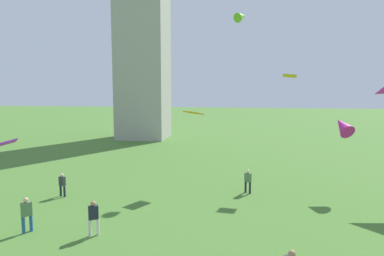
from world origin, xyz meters
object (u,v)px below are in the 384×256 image
(person_4, at_px, (27,213))
(kite_flying_5, at_px, (241,17))
(kite_flying_1, at_px, (290,76))
(kite_flying_0, at_px, (194,113))
(person_0, at_px, (248,180))
(kite_flying_4, at_px, (8,143))
(person_1, at_px, (62,183))
(person_2, at_px, (93,216))
(kite_flying_3, at_px, (342,126))

(person_4, xyz_separation_m, kite_flying_5, (10.42, 15.08, 12.10))
(kite_flying_1, bearing_deg, kite_flying_0, 29.01)
(kite_flying_5, bearing_deg, person_0, 130.82)
(kite_flying_4, bearing_deg, person_1, 138.38)
(person_1, height_order, kite_flying_0, kite_flying_0)
(person_2, bearing_deg, kite_flying_1, -164.10)
(person_0, distance_m, kite_flying_1, 8.59)
(person_2, distance_m, kite_flying_0, 11.12)
(person_2, height_order, kite_flying_1, kite_flying_1)
(kite_flying_4, height_order, kite_flying_5, kite_flying_5)
(kite_flying_1, xyz_separation_m, kite_flying_4, (-18.57, -6.81, -4.41))
(kite_flying_0, height_order, kite_flying_3, kite_flying_0)
(kite_flying_1, relative_size, kite_flying_4, 0.81)
(person_1, distance_m, kite_flying_0, 10.21)
(kite_flying_0, xyz_separation_m, kite_flying_4, (-11.59, -4.56, -1.72))
(person_2, relative_size, kite_flying_1, 1.58)
(person_4, height_order, kite_flying_4, kite_flying_4)
(person_1, xyz_separation_m, kite_flying_1, (15.27, 6.14, 7.20))
(person_0, xyz_separation_m, kite_flying_0, (-3.95, 1.38, 4.47))
(kite_flying_4, xyz_separation_m, kite_flying_5, (14.88, 10.01, 9.44))
(kite_flying_4, distance_m, kite_flying_5, 20.27)
(person_1, xyz_separation_m, kite_flying_3, (18.68, 4.12, 3.71))
(kite_flying_0, height_order, kite_flying_5, kite_flying_5)
(person_2, height_order, person_4, person_4)
(kite_flying_1, xyz_separation_m, kite_flying_5, (-3.69, 3.20, 5.03))
(kite_flying_1, relative_size, kite_flying_3, 0.55)
(person_4, relative_size, kite_flying_4, 1.32)
(person_0, distance_m, person_1, 12.49)
(kite_flying_3, bearing_deg, person_1, -6.92)
(person_1, height_order, kite_flying_1, kite_flying_1)
(person_1, xyz_separation_m, kite_flying_5, (11.58, 9.34, 12.23))
(person_0, distance_m, kite_flying_3, 7.59)
(kite_flying_0, bearing_deg, person_1, 142.83)
(kite_flying_3, distance_m, kite_flying_5, 12.26)
(kite_flying_0, relative_size, kite_flying_5, 1.05)
(person_2, relative_size, kite_flying_5, 1.12)
(person_1, xyz_separation_m, person_2, (4.64, -5.65, 0.10))
(kite_flying_1, distance_m, kite_flying_5, 7.01)
(kite_flying_3, height_order, kite_flying_4, kite_flying_3)
(person_4, xyz_separation_m, kite_flying_4, (-4.46, 5.07, 2.66))
(person_4, distance_m, kite_flying_3, 20.42)
(person_1, bearing_deg, kite_flying_5, -121.86)
(person_0, xyz_separation_m, kite_flying_1, (3.03, 3.63, 7.17))
(person_4, bearing_deg, kite_flying_4, 71.76)
(person_1, bearing_deg, kite_flying_4, 30.80)
(kite_flying_0, xyz_separation_m, kite_flying_5, (3.29, 5.45, 7.72))
(person_0, bearing_deg, person_2, 83.65)
(person_4, relative_size, kite_flying_5, 1.15)
(person_0, height_order, kite_flying_0, kite_flying_0)
(person_2, distance_m, kite_flying_3, 17.48)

